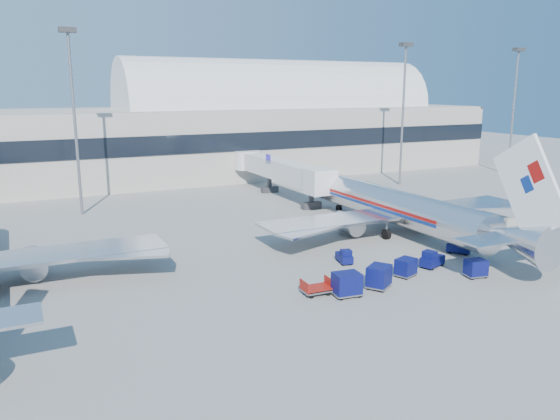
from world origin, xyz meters
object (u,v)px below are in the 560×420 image
jetbridge_near (276,169)px  tug_lead (432,259)px  mast_east (404,93)px  cart_open_red (317,289)px  tug_left (344,257)px  barrier_near (472,227)px  cart_train_c (347,284)px  cart_train_b (379,276)px  cart_solo_far (534,247)px  mast_west (73,95)px  tug_right (458,247)px  cart_train_a (406,267)px  mast_far_east (515,93)px  barrier_far (514,221)px  barrier_mid (494,224)px  airliner_main (401,208)px  cart_solo_near (476,268)px

jetbridge_near → tug_lead: 36.78m
mast_east → cart_open_red: size_ratio=9.77×
jetbridge_near → tug_left: (-8.56, -32.20, -3.31)m
barrier_near → tug_left: tug_left is taller
tug_left → cart_train_c: size_ratio=1.00×
cart_train_b → cart_open_red: bearing=135.4°
mast_east → cart_train_b: size_ratio=8.62×
cart_solo_far → mast_west: bearing=126.1°
tug_right → jetbridge_near: bearing=149.1°
cart_train_a → mast_far_east: bearing=14.5°
tug_lead → cart_train_c: (-10.59, -2.57, 0.27)m
tug_right → cart_solo_far: cart_solo_far is taller
barrier_far → tug_lead: tug_lead is taller
barrier_near → barrier_mid: same height
cart_train_a → cart_train_c: cart_train_c is taller
jetbridge_near → barrier_far: size_ratio=9.17×
cart_train_b → cart_open_red: cart_train_b is taller
airliner_main → barrier_mid: airliner_main is taller
cart_train_b → cart_train_c: cart_train_c is taller
mast_west → tug_left: bearing=-58.8°
cart_train_b → cart_train_c: (-3.25, -0.36, 0.01)m
barrier_far → cart_train_c: (-29.81, -10.34, 0.54)m
barrier_mid → mast_east: bearing=72.7°
mast_far_east → barrier_near: mast_far_east is taller
cart_train_a → cart_solo_far: 14.71m
cart_solo_near → barrier_near: bearing=55.3°
cart_solo_far → tug_lead: bearing=163.5°
airliner_main → mast_west: (-30.00, 25.49, 11.87)m
airliner_main → tug_right: 8.41m
jetbridge_near → cart_train_c: (-12.81, -39.15, -2.94)m
mast_far_east → barrier_far: 43.75m
cart_train_a → cart_open_red: size_ratio=0.92×
airliner_main → barrier_mid: bearing=-12.5°
tug_left → cart_solo_near: (7.85, -8.07, 0.20)m
mast_far_east → cart_solo_far: size_ratio=11.82×
mast_west → cart_train_b: size_ratio=8.62×
cart_open_red → barrier_far: bearing=18.7°
mast_west → tug_lead: size_ratio=8.45×
tug_lead → cart_open_red: bearing=167.0°
tug_right → cart_train_a: bearing=-106.2°
mast_far_east → cart_train_c: 72.70m
airliner_main → tug_right: bearing=-86.1°
cart_train_c → cart_solo_near: size_ratio=1.18×
cart_train_c → barrier_near: bearing=30.2°
cart_open_red → jetbridge_near: bearing=71.6°
mast_west → barrier_far: (44.60, -28.00, -14.34)m
jetbridge_near → cart_solo_near: size_ratio=14.31×
barrier_near → cart_train_b: (-19.96, -9.98, 0.53)m
mast_east → mast_west: bearing=180.0°
tug_left → cart_train_b: bearing=-176.1°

